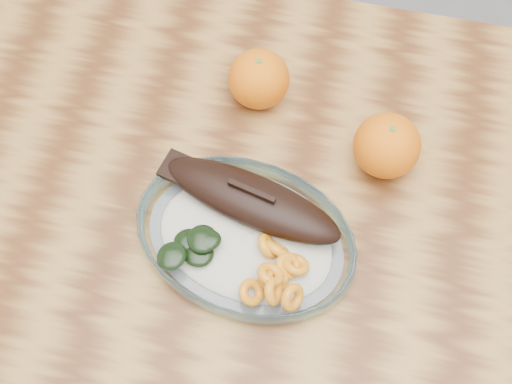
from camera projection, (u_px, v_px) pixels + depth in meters
ground at (272, 362)px, 1.46m from camera, size 3.00×3.00×0.00m
dining_table at (283, 270)px, 0.87m from camera, size 1.20×0.80×0.75m
plated_meal at (246, 235)px, 0.77m from camera, size 0.57×0.57×0.08m
orange_left at (259, 79)px, 0.84m from camera, size 0.08×0.08×0.08m
orange_right at (387, 146)px, 0.80m from camera, size 0.08×0.08×0.08m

